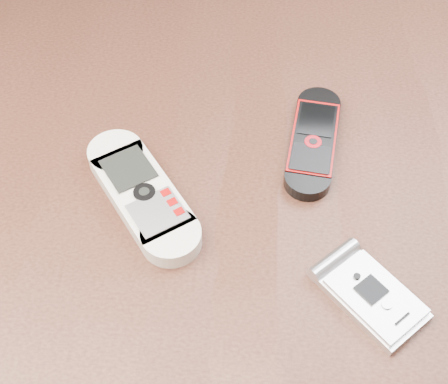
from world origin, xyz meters
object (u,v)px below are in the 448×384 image
Objects in this scene: nokia_white at (142,194)px; nokia_black_red at (313,140)px; motorola_razr at (372,296)px; table at (219,258)px.

nokia_black_red is at bearing -8.76° from nokia_white.
nokia_black_red is at bearing 61.98° from motorola_razr.
nokia_white is (-0.07, -0.00, 0.11)m from table.
table is at bearing 101.12° from motorola_razr.
motorola_razr is (0.20, -0.10, -0.00)m from nokia_white.
table is 8.22× the size of nokia_black_red.
nokia_white is 0.22m from motorola_razr.
table is 0.16m from nokia_black_red.
table is 0.13m from nokia_white.
nokia_white reaches higher than nokia_black_red.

